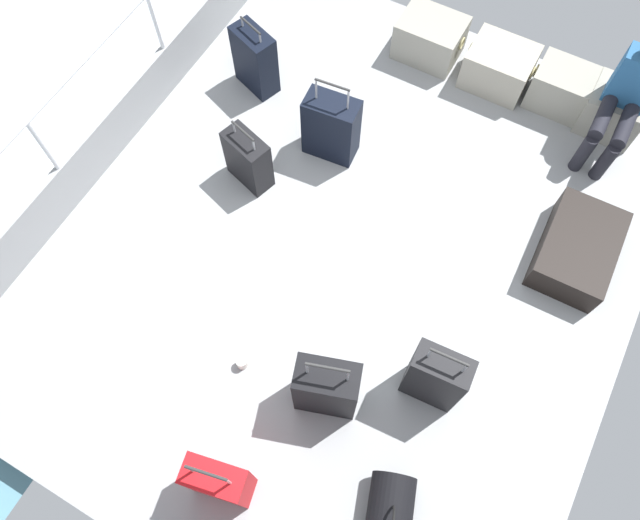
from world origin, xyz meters
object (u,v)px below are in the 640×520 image
at_px(cargo_crate_3, 614,110).
at_px(suitcase_6, 327,388).
at_px(suitcase_2, 219,481).
at_px(suitcase_4, 331,127).
at_px(cargo_crate_0, 430,38).
at_px(paper_cup, 242,363).
at_px(suitcase_0, 255,60).
at_px(passenger_seated, 628,96).
at_px(cargo_crate_1, 499,67).
at_px(suitcase_3, 577,249).
at_px(suitcase_5, 435,377).
at_px(suitcase_1, 248,160).
at_px(cargo_crate_2, 566,90).

distance_m(cargo_crate_3, suitcase_6, 3.45).
bearing_deg(suitcase_2, suitcase_4, 104.01).
bearing_deg(cargo_crate_0, paper_cup, -88.79).
bearing_deg(suitcase_2, suitcase_0, 117.75).
bearing_deg(passenger_seated, suitcase_0, -162.88).
height_order(passenger_seated, suitcase_2, passenger_seated).
bearing_deg(passenger_seated, suitcase_2, -108.32).
distance_m(cargo_crate_0, cargo_crate_3, 1.72).
height_order(cargo_crate_1, suitcase_6, suitcase_6).
distance_m(cargo_crate_3, suitcase_3, 1.40).
height_order(passenger_seated, suitcase_5, passenger_seated).
relative_size(cargo_crate_1, paper_cup, 5.99).
bearing_deg(suitcase_4, suitcase_1, -128.32).
bearing_deg(suitcase_5, passenger_seated, 81.71).
bearing_deg(cargo_crate_0, passenger_seated, -6.07).
relative_size(suitcase_4, paper_cup, 8.25).
bearing_deg(cargo_crate_1, suitcase_0, -150.34).
xyz_separation_m(cargo_crate_1, paper_cup, (-0.61, -3.37, -0.14)).
relative_size(cargo_crate_0, cargo_crate_1, 1.01).
relative_size(suitcase_5, paper_cup, 8.30).
height_order(suitcase_0, suitcase_4, suitcase_4).
bearing_deg(suitcase_4, suitcase_3, 0.40).
xyz_separation_m(cargo_crate_2, suitcase_0, (-2.49, -1.11, 0.11)).
xyz_separation_m(cargo_crate_3, suitcase_6, (-1.00, -3.30, 0.13)).
height_order(suitcase_6, paper_cup, suitcase_6).
xyz_separation_m(passenger_seated, suitcase_3, (0.16, -1.20, -0.43)).
height_order(cargo_crate_2, suitcase_5, suitcase_5).
xyz_separation_m(suitcase_5, suitcase_6, (-0.61, -0.41, -0.02)).
xyz_separation_m(suitcase_2, suitcase_3, (1.48, 2.76, -0.16)).
distance_m(passenger_seated, paper_cup, 3.64).
height_order(cargo_crate_3, suitcase_1, suitcase_1).
relative_size(cargo_crate_1, suitcase_4, 0.73).
distance_m(suitcase_0, suitcase_4, 0.98).
height_order(suitcase_0, suitcase_6, suitcase_6).
bearing_deg(suitcase_4, paper_cup, -80.20).
bearing_deg(cargo_crate_3, paper_cup, -116.04).
distance_m(suitcase_5, suitcase_6, 0.73).
relative_size(cargo_crate_0, suitcase_0, 0.87).
bearing_deg(cargo_crate_2, cargo_crate_1, -176.58).
bearing_deg(suitcase_0, paper_cup, -61.12).
bearing_deg(suitcase_3, cargo_crate_0, 143.73).
distance_m(cargo_crate_1, suitcase_3, 1.83).
bearing_deg(cargo_crate_1, suitcase_1, -125.62).
bearing_deg(cargo_crate_2, passenger_seated, -25.32).
bearing_deg(passenger_seated, suitcase_6, -107.78).
xyz_separation_m(suitcase_1, suitcase_3, (2.61, 0.59, -0.12)).
relative_size(cargo_crate_1, cargo_crate_3, 1.16).
distance_m(cargo_crate_1, cargo_crate_2, 0.61).
relative_size(suitcase_4, suitcase_6, 0.98).
xyz_separation_m(cargo_crate_2, suitcase_3, (0.60, -1.41, -0.05)).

